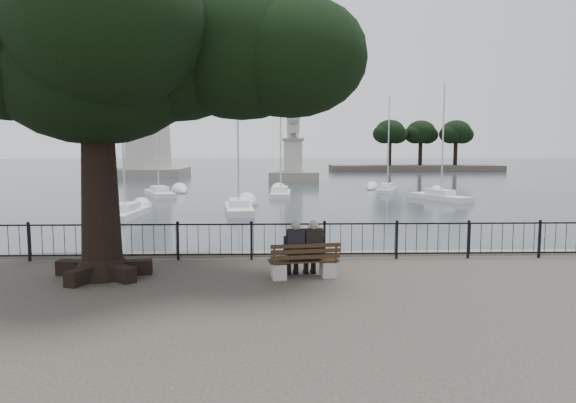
{
  "coord_description": "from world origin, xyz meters",
  "views": [
    {
      "loc": [
        -0.41,
        -11.35,
        3.03
      ],
      "look_at": [
        0.0,
        2.5,
        1.6
      ],
      "focal_mm": 32.0,
      "sensor_mm": 36.0,
      "label": 1
    }
  ],
  "objects_px": {
    "bench": "(304,265)",
    "lighthouse": "(146,83)",
    "person_left": "(295,251)",
    "person_right": "(312,251)",
    "lion_monument": "(293,165)",
    "tree": "(130,42)"
  },
  "relations": [
    {
      "from": "bench",
      "to": "tree",
      "type": "bearing_deg",
      "value": 173.56
    },
    {
      "from": "bench",
      "to": "person_left",
      "type": "distance_m",
      "value": 0.4
    },
    {
      "from": "tree",
      "to": "lion_monument",
      "type": "relative_size",
      "value": 1.19
    },
    {
      "from": "bench",
      "to": "person_left",
      "type": "height_order",
      "value": "person_left"
    },
    {
      "from": "person_left",
      "to": "person_right",
      "type": "relative_size",
      "value": 1.0
    },
    {
      "from": "lion_monument",
      "to": "person_right",
      "type": "bearing_deg",
      "value": -91.72
    },
    {
      "from": "person_left",
      "to": "tree",
      "type": "distance_m",
      "value": 6.16
    },
    {
      "from": "bench",
      "to": "person_right",
      "type": "bearing_deg",
      "value": 30.88
    },
    {
      "from": "person_left",
      "to": "person_right",
      "type": "bearing_deg",
      "value": 8.14
    },
    {
      "from": "bench",
      "to": "lighthouse",
      "type": "distance_m",
      "value": 65.32
    },
    {
      "from": "bench",
      "to": "lighthouse",
      "type": "relative_size",
      "value": 0.05
    },
    {
      "from": "lighthouse",
      "to": "person_left",
      "type": "bearing_deg",
      "value": -73.6
    },
    {
      "from": "bench",
      "to": "lion_monument",
      "type": "height_order",
      "value": "lion_monument"
    },
    {
      "from": "tree",
      "to": "bench",
      "type": "bearing_deg",
      "value": -6.44
    },
    {
      "from": "person_right",
      "to": "tree",
      "type": "relative_size",
      "value": 0.13
    },
    {
      "from": "lighthouse",
      "to": "lion_monument",
      "type": "distance_m",
      "value": 25.85
    },
    {
      "from": "person_left",
      "to": "lighthouse",
      "type": "bearing_deg",
      "value": 106.4
    },
    {
      "from": "bench",
      "to": "person_right",
      "type": "height_order",
      "value": "person_right"
    },
    {
      "from": "tree",
      "to": "lion_monument",
      "type": "distance_m",
      "value": 49.56
    },
    {
      "from": "bench",
      "to": "lighthouse",
      "type": "xyz_separation_m",
      "value": [
        -18.31,
        61.56,
        11.91
      ]
    },
    {
      "from": "person_right",
      "to": "tree",
      "type": "distance_m",
      "value": 6.43
    },
    {
      "from": "tree",
      "to": "lion_monument",
      "type": "bearing_deg",
      "value": 83.38
    }
  ]
}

